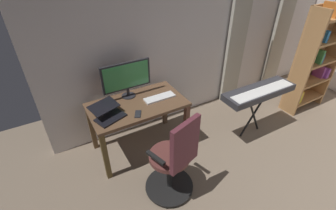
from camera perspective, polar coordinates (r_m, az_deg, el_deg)
name	(u,v)px	position (r m, az deg, el deg)	size (l,w,h in m)	color
back_room_partition	(209,28)	(3.81, 9.75, 17.80)	(5.06, 0.10, 2.69)	silver
curtain_left_panel	(283,24)	(4.92, 25.80, 17.10)	(0.36, 0.06, 2.41)	#B8B5A5
curtain_right_panel	(238,33)	(4.11, 16.38, 16.15)	(0.36, 0.06, 2.41)	#B8B5A5
desk	(138,110)	(3.07, -7.25, -1.27)	(1.20, 0.68, 0.73)	brown
office_chair	(174,161)	(2.57, 1.50, -13.35)	(0.56, 0.56, 1.09)	black
computer_monitor	(126,77)	(3.04, -9.93, 6.57)	(0.64, 0.18, 0.47)	#232328
computer_keyboard	(160,98)	(3.08, -2.02, 1.79)	(0.41, 0.14, 0.02)	white
laptop	(108,113)	(2.81, -14.16, -1.97)	(0.41, 0.40, 0.15)	black
computer_mouse	(93,110)	(2.98, -17.50, -1.05)	(0.06, 0.10, 0.04)	#333338
cell_phone_by_monitor	(138,114)	(2.82, -7.23, -2.15)	(0.07, 0.14, 0.01)	#232328
bookshelf	(313,61)	(4.51, 31.46, 9.00)	(0.77, 0.30, 1.74)	#B8824D
piano_keyboard	(259,93)	(3.47, 20.99, 2.74)	(1.09, 0.33, 0.78)	black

